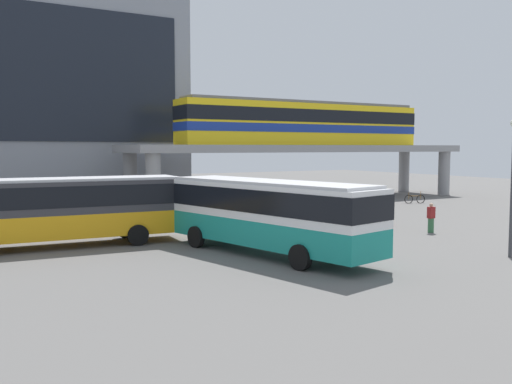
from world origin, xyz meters
TOP-DOWN VIEW (x-y plane):
  - ground_plane at (0.00, 10.00)m, footprint 120.00×120.00m
  - elevated_platform at (14.29, 19.61)m, footprint 32.17×6.99m
  - train at (14.42, 19.61)m, footprint 23.70×2.96m
  - bus_main at (-1.76, -0.77)m, footprint 4.86×11.33m
  - bus_secondary at (-8.91, 5.69)m, footprint 11.18×3.29m
  - bicycle_brown at (20.44, 12.23)m, footprint 1.69×0.72m
  - bicycle_orange at (4.60, 15.01)m, footprint 1.67×0.75m
  - bicycle_silver at (14.66, 13.03)m, footprint 1.76×0.43m
  - bicycle_green at (8.64, 13.77)m, footprint 1.67×0.76m
  - bicycle_blue at (14.35, 15.29)m, footprint 1.72×0.61m
  - bicycle_black at (17.10, 12.30)m, footprint 1.79×0.11m
  - pedestrian_walking_across at (9.24, 0.17)m, footprint 0.42×0.32m
  - pedestrian_waiting_near_stop at (8.94, 3.23)m, footprint 0.46×0.47m
  - pedestrian_at_kerb at (8.15, 6.18)m, footprint 0.32×0.42m

SIDE VIEW (x-z plane):
  - ground_plane at x=0.00m, z-range 0.00..0.00m
  - bicycle_brown at x=20.44m, z-range -0.16..0.88m
  - bicycle_orange at x=4.60m, z-range -0.16..0.88m
  - bicycle_silver at x=14.66m, z-range -0.16..0.88m
  - bicycle_green at x=8.64m, z-range -0.16..0.88m
  - bicycle_blue at x=14.35m, z-range -0.16..0.88m
  - bicycle_black at x=17.10m, z-range -0.16..0.88m
  - pedestrian_at_kerb at x=8.15m, z-range -0.05..1.53m
  - pedestrian_walking_across at x=9.24m, z-range -0.05..1.57m
  - pedestrian_waiting_near_stop at x=8.94m, z-range -0.05..1.63m
  - bus_main at x=-1.76m, z-range 0.38..3.60m
  - bus_secondary at x=-8.91m, z-range 0.38..3.60m
  - elevated_platform at x=14.29m, z-range 1.80..6.64m
  - train at x=14.42m, z-range 4.89..8.73m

